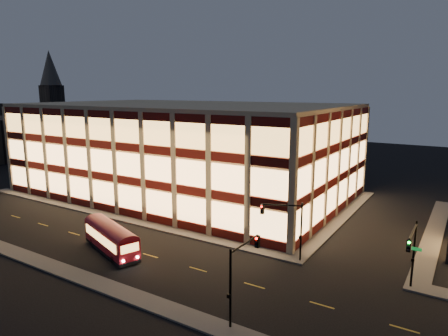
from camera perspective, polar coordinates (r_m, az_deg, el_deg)
The scene contains 12 objects.
ground at distance 53.00m, azimuth -14.13°, elevation -7.56°, with size 200.00×200.00×0.00m, color black.
sidewalk_office_south at distance 55.73m, azimuth -15.55°, elevation -6.62°, with size 54.00×2.00×0.15m, color #514F4C.
sidewalk_office_east at distance 55.73m, azimuth 16.47°, elevation -6.67°, with size 2.00×30.00×0.15m, color #514F4C.
sidewalk_tower_west at distance 54.09m, azimuth 27.84°, elevation -8.08°, with size 2.00×30.00×0.15m, color #514F4C.
sidewalk_near at distance 45.62m, azimuth -26.18°, elevation -11.40°, with size 100.00×2.00×0.15m, color #514F4C.
office_building at distance 65.52m, azimuth -5.54°, elevation 2.79°, with size 50.45×30.45×14.50m.
church_tower at distance 130.32m, azimuth -23.16°, elevation 6.84°, with size 5.00×5.00×18.00m, color #2D2621.
church_spire at distance 130.26m, azimuth -23.64°, elevation 12.98°, with size 6.00×6.00×10.00m, color #4C473F.
traffic_signal_far at distance 39.60m, azimuth 8.96°, elevation -7.49°, with size 3.79×1.87×6.00m.
traffic_signal_right at distance 36.19m, azimuth 25.32°, elevation -10.30°, with size 1.20×4.37×6.00m.
traffic_signal_near at distance 29.63m, azimuth 2.44°, elevation -13.89°, with size 0.32×4.45×6.00m.
trolley_bus at distance 43.55m, azimuth -15.85°, elevation -9.41°, with size 9.29×5.22×3.07m.
Camera 1 is at (36.72, -34.42, 16.63)m, focal length 32.00 mm.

